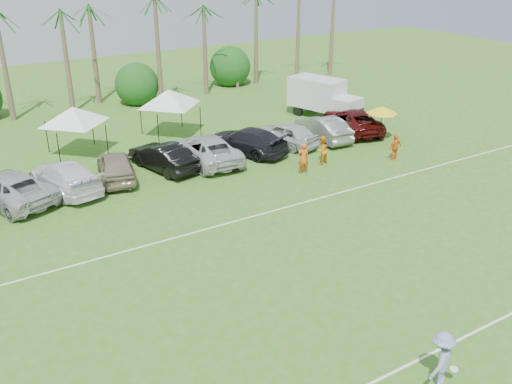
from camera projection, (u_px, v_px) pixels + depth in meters
field_lines at (266, 292)px, 22.47m from camera, size 80.00×12.10×0.01m
palm_tree_5 at (50, 4)px, 42.43m from camera, size 2.40×2.40×9.90m
palm_tree_8 at (206, 6)px, 49.02m from camera, size 2.40×2.40×8.90m
bush_tree_2 at (130, 79)px, 48.74m from camera, size 4.00×4.00×4.00m
bush_tree_3 at (232, 67)px, 53.54m from camera, size 4.00×4.00×4.00m
sideline_player_a at (303, 158)px, 33.47m from camera, size 0.78×0.61×1.91m
sideline_player_b at (322, 150)px, 34.95m from camera, size 1.00×0.86×1.79m
sideline_player_c at (395, 147)px, 35.66m from camera, size 0.97×0.41×1.65m
box_truck at (324, 97)px, 43.94m from camera, size 3.78×6.14×2.97m
canopy_tent_left at (72, 107)px, 35.50m from camera, size 4.59×4.59×3.72m
canopy_tent_right at (168, 89)px, 39.00m from camera, size 4.82×4.82×3.90m
market_umbrella at (382, 110)px, 38.70m from camera, size 2.14×2.14×2.39m
frisbee_player at (441, 360)px, 17.34m from camera, size 1.47×1.14×1.99m
parked_car_2 at (9, 188)px, 29.77m from camera, size 4.64×6.52×1.65m
parked_car_3 at (65, 177)px, 31.23m from camera, size 3.37×6.03×1.65m
parked_car_4 at (116, 166)px, 32.72m from camera, size 3.00×5.16×1.65m
parked_car_5 at (163, 157)px, 34.12m from camera, size 2.83×5.27×1.65m
parked_car_6 at (208, 149)px, 35.31m from camera, size 3.22×6.14×1.65m
parked_car_7 at (247, 141)px, 36.84m from camera, size 4.08×6.13×1.65m
parked_car_8 at (286, 134)px, 38.11m from camera, size 3.14×5.18×1.65m
parked_car_9 at (323, 128)px, 39.30m from camera, size 2.08×5.11×1.65m
parked_car_10 at (352, 121)px, 40.93m from camera, size 4.31×6.47×1.65m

